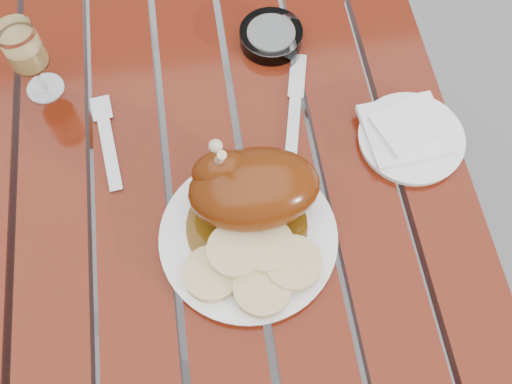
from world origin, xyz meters
TOP-DOWN VIEW (x-y plane):
  - ground at (0.00, 0.00)m, footprint 60.00×60.00m
  - table at (0.00, 0.00)m, footprint 0.80×1.20m
  - dinner_plate at (0.05, -0.13)m, footprint 0.26×0.26m
  - roast_duck at (0.06, -0.08)m, footprint 0.19×0.18m
  - bread_dumplings at (0.05, -0.18)m, footprint 0.19×0.14m
  - wine_glass at (-0.24, 0.18)m, footprint 0.07×0.07m
  - side_plate at (0.33, -0.00)m, footprint 0.18×0.18m
  - napkin at (0.32, 0.01)m, footprint 0.13×0.12m
  - ashtray at (0.14, 0.22)m, footprint 0.13×0.13m
  - fork at (-0.14, 0.05)m, footprint 0.04×0.16m
  - knife at (0.15, 0.06)m, footprint 0.07×0.19m

SIDE VIEW (x-z plane):
  - ground at x=0.00m, z-range 0.00..0.00m
  - table at x=0.00m, z-range 0.00..0.75m
  - fork at x=-0.14m, z-range 0.75..0.76m
  - knife at x=0.15m, z-range 0.75..0.76m
  - side_plate at x=0.33m, z-range 0.75..0.76m
  - dinner_plate at x=0.05m, z-range 0.75..0.77m
  - ashtray at x=0.14m, z-range 0.75..0.78m
  - napkin at x=0.32m, z-range 0.76..0.77m
  - bread_dumplings at x=0.05m, z-range 0.77..0.80m
  - roast_duck at x=0.06m, z-range 0.75..0.88m
  - wine_glass at x=-0.24m, z-range 0.75..0.89m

